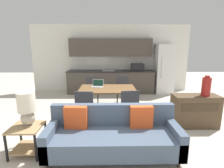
{
  "coord_description": "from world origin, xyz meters",
  "views": [
    {
      "loc": [
        -0.08,
        -2.62,
        1.84
      ],
      "look_at": [
        -0.0,
        1.5,
        0.95
      ],
      "focal_mm": 28.0,
      "sensor_mm": 36.0,
      "label": 1
    }
  ],
  "objects_px": {
    "dining_chair_far_right": "(122,89)",
    "refrigerator": "(164,69)",
    "side_table": "(27,135)",
    "table_lamp": "(27,107)",
    "couch": "(113,135)",
    "vase": "(206,87)",
    "dining_chair_far_left": "(92,89)",
    "dining_table": "(107,90)",
    "credenza": "(195,111)",
    "laptop": "(97,85)",
    "dining_chair_near_right": "(129,107)",
    "dining_chair_near_left": "(85,108)"
  },
  "relations": [
    {
      "from": "dining_chair_far_right",
      "to": "refrigerator",
      "type": "bearing_deg",
      "value": 39.43
    },
    {
      "from": "side_table",
      "to": "table_lamp",
      "type": "distance_m",
      "value": 0.5
    },
    {
      "from": "refrigerator",
      "to": "couch",
      "type": "distance_m",
      "value": 4.64
    },
    {
      "from": "vase",
      "to": "dining_chair_far_left",
      "type": "bearing_deg",
      "value": 147.83
    },
    {
      "from": "dining_table",
      "to": "vase",
      "type": "xyz_separation_m",
      "value": [
        2.21,
        -0.86,
        0.29
      ]
    },
    {
      "from": "credenza",
      "to": "laptop",
      "type": "distance_m",
      "value": 2.55
    },
    {
      "from": "refrigerator",
      "to": "dining_chair_near_right",
      "type": "distance_m",
      "value": 3.59
    },
    {
      "from": "couch",
      "to": "laptop",
      "type": "xyz_separation_m",
      "value": [
        -0.39,
        2.01,
        0.45
      ]
    },
    {
      "from": "dining_chair_near_left",
      "to": "dining_chair_far_right",
      "type": "distance_m",
      "value": 2.03
    },
    {
      "from": "refrigerator",
      "to": "couch",
      "type": "height_order",
      "value": "refrigerator"
    },
    {
      "from": "dining_chair_near_right",
      "to": "dining_chair_far_left",
      "type": "distance_m",
      "value": 1.95
    },
    {
      "from": "dining_table",
      "to": "dining_chair_near_right",
      "type": "height_order",
      "value": "dining_chair_near_right"
    },
    {
      "from": "side_table",
      "to": "dining_chair_far_right",
      "type": "relative_size",
      "value": 0.57
    },
    {
      "from": "dining_table",
      "to": "couch",
      "type": "bearing_deg",
      "value": -86.66
    },
    {
      "from": "credenza",
      "to": "couch",
      "type": "bearing_deg",
      "value": -152.35
    },
    {
      "from": "dining_table",
      "to": "credenza",
      "type": "bearing_deg",
      "value": -21.69
    },
    {
      "from": "vase",
      "to": "dining_chair_far_left",
      "type": "relative_size",
      "value": 0.51
    },
    {
      "from": "couch",
      "to": "side_table",
      "type": "bearing_deg",
      "value": -179.88
    },
    {
      "from": "couch",
      "to": "dining_chair_near_right",
      "type": "distance_m",
      "value": 1.06
    },
    {
      "from": "credenza",
      "to": "dining_chair_near_right",
      "type": "relative_size",
      "value": 1.14
    },
    {
      "from": "refrigerator",
      "to": "credenza",
      "type": "distance_m",
      "value": 3.12
    },
    {
      "from": "side_table",
      "to": "dining_chair_far_left",
      "type": "height_order",
      "value": "dining_chair_far_left"
    },
    {
      "from": "dining_chair_far_right",
      "to": "laptop",
      "type": "distance_m",
      "value": 1.08
    },
    {
      "from": "refrigerator",
      "to": "dining_chair_far_left",
      "type": "bearing_deg",
      "value": -152.56
    },
    {
      "from": "refrigerator",
      "to": "vase",
      "type": "bearing_deg",
      "value": -90.39
    },
    {
      "from": "couch",
      "to": "credenza",
      "type": "relative_size",
      "value": 2.16
    },
    {
      "from": "dining_chair_far_right",
      "to": "table_lamp",
      "type": "bearing_deg",
      "value": -122.48
    },
    {
      "from": "vase",
      "to": "dining_chair_near_left",
      "type": "bearing_deg",
      "value": -179.48
    },
    {
      "from": "dining_chair_far_right",
      "to": "dining_chair_far_left",
      "type": "bearing_deg",
      "value": -174.46
    },
    {
      "from": "credenza",
      "to": "dining_chair_near_left",
      "type": "height_order",
      "value": "dining_chair_near_left"
    },
    {
      "from": "laptop",
      "to": "dining_chair_far_right",
      "type": "bearing_deg",
      "value": 55.43
    },
    {
      "from": "credenza",
      "to": "dining_chair_near_right",
      "type": "height_order",
      "value": "dining_chair_near_right"
    },
    {
      "from": "side_table",
      "to": "table_lamp",
      "type": "bearing_deg",
      "value": 53.68
    },
    {
      "from": "table_lamp",
      "to": "dining_table",
      "type": "bearing_deg",
      "value": 52.93
    },
    {
      "from": "dining_chair_near_right",
      "to": "dining_chair_far_left",
      "type": "xyz_separation_m",
      "value": [
        -0.98,
        1.69,
        0.0
      ]
    },
    {
      "from": "refrigerator",
      "to": "dining_table",
      "type": "height_order",
      "value": "refrigerator"
    },
    {
      "from": "refrigerator",
      "to": "table_lamp",
      "type": "bearing_deg",
      "value": -131.58
    },
    {
      "from": "side_table",
      "to": "dining_chair_near_right",
      "type": "xyz_separation_m",
      "value": [
        1.87,
        0.98,
        0.15
      ]
    },
    {
      "from": "couch",
      "to": "vase",
      "type": "bearing_deg",
      "value": 24.58
    },
    {
      "from": "table_lamp",
      "to": "dining_chair_far_left",
      "type": "relative_size",
      "value": 0.66
    },
    {
      "from": "laptop",
      "to": "vase",
      "type": "bearing_deg",
      "value": -10.47
    },
    {
      "from": "couch",
      "to": "table_lamp",
      "type": "relative_size",
      "value": 3.74
    },
    {
      "from": "dining_table",
      "to": "vase",
      "type": "height_order",
      "value": "vase"
    },
    {
      "from": "dining_table",
      "to": "table_lamp",
      "type": "bearing_deg",
      "value": -127.07
    },
    {
      "from": "vase",
      "to": "dining_chair_near_right",
      "type": "height_order",
      "value": "vase"
    },
    {
      "from": "dining_chair_far_left",
      "to": "dining_chair_near_left",
      "type": "bearing_deg",
      "value": -93.38
    },
    {
      "from": "dining_table",
      "to": "refrigerator",
      "type": "bearing_deg",
      "value": 45.24
    },
    {
      "from": "couch",
      "to": "dining_chair_far_left",
      "type": "xyz_separation_m",
      "value": [
        -0.59,
        2.66,
        0.17
      ]
    },
    {
      "from": "dining_chair_far_left",
      "to": "vase",
      "type": "bearing_deg",
      "value": -35.5
    },
    {
      "from": "dining_chair_near_left",
      "to": "laptop",
      "type": "relative_size",
      "value": 2.45
    }
  ]
}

